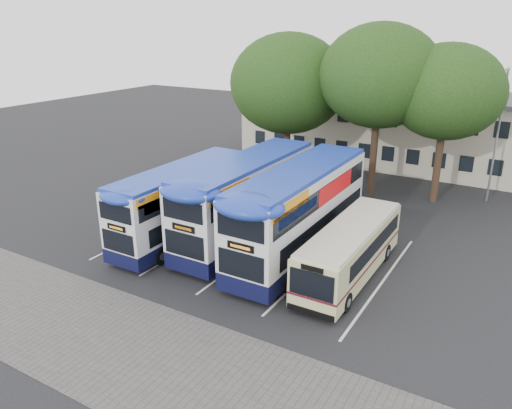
{
  "coord_description": "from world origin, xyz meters",
  "views": [
    {
      "loc": [
        8.81,
        -16.34,
        11.81
      ],
      "look_at": [
        -3.81,
        5.0,
        2.67
      ],
      "focal_mm": 35.0,
      "sensor_mm": 36.0,
      "label": 1
    }
  ],
  "objects_px": {
    "tree_mid": "(380,76)",
    "bus_dd_left": "(183,200)",
    "bus_dd_mid": "(248,196)",
    "tree_right": "(447,92)",
    "tree_left": "(288,84)",
    "lamp_post": "(498,129)",
    "bus_dd_right": "(300,208)",
    "bus_single": "(351,248)"
  },
  "relations": [
    {
      "from": "tree_mid",
      "to": "bus_single",
      "type": "height_order",
      "value": "tree_mid"
    },
    {
      "from": "lamp_post",
      "to": "tree_right",
      "type": "relative_size",
      "value": 0.85
    },
    {
      "from": "tree_left",
      "to": "lamp_post",
      "type": "bearing_deg",
      "value": 8.76
    },
    {
      "from": "tree_mid",
      "to": "bus_dd_mid",
      "type": "height_order",
      "value": "tree_mid"
    },
    {
      "from": "bus_dd_left",
      "to": "tree_mid",
      "type": "bearing_deg",
      "value": 62.73
    },
    {
      "from": "lamp_post",
      "to": "tree_left",
      "type": "xyz_separation_m",
      "value": [
        -14.51,
        -2.24,
        2.32
      ]
    },
    {
      "from": "tree_mid",
      "to": "lamp_post",
      "type": "bearing_deg",
      "value": 18.33
    },
    {
      "from": "bus_dd_left",
      "to": "bus_dd_right",
      "type": "relative_size",
      "value": 0.88
    },
    {
      "from": "tree_left",
      "to": "tree_right",
      "type": "xyz_separation_m",
      "value": [
        11.29,
        0.44,
        0.09
      ]
    },
    {
      "from": "tree_mid",
      "to": "tree_right",
      "type": "xyz_separation_m",
      "value": [
        4.29,
        0.7,
        -0.85
      ]
    },
    {
      "from": "lamp_post",
      "to": "bus_dd_left",
      "type": "height_order",
      "value": "lamp_post"
    },
    {
      "from": "bus_dd_left",
      "to": "bus_dd_right",
      "type": "distance_m",
      "value": 6.84
    },
    {
      "from": "lamp_post",
      "to": "bus_dd_right",
      "type": "xyz_separation_m",
      "value": [
        -7.55,
        -14.26,
        -2.43
      ]
    },
    {
      "from": "tree_left",
      "to": "bus_dd_mid",
      "type": "xyz_separation_m",
      "value": [
        3.51,
        -11.65,
        -4.79
      ]
    },
    {
      "from": "lamp_post",
      "to": "tree_mid",
      "type": "distance_m",
      "value": 8.56
    },
    {
      "from": "tree_left",
      "to": "bus_dd_left",
      "type": "height_order",
      "value": "tree_left"
    },
    {
      "from": "tree_right",
      "to": "bus_single",
      "type": "xyz_separation_m",
      "value": [
        -1.14,
        -13.36,
        -5.97
      ]
    },
    {
      "from": "tree_mid",
      "to": "bus_dd_mid",
      "type": "distance_m",
      "value": 13.22
    },
    {
      "from": "tree_right",
      "to": "bus_dd_left",
      "type": "xyz_separation_m",
      "value": [
        -11.03,
        -13.78,
        -5.16
      ]
    },
    {
      "from": "bus_dd_right",
      "to": "bus_single",
      "type": "distance_m",
      "value": 3.5
    },
    {
      "from": "bus_dd_mid",
      "to": "bus_dd_right",
      "type": "distance_m",
      "value": 3.47
    },
    {
      "from": "bus_single",
      "to": "tree_left",
      "type": "bearing_deg",
      "value": 128.16
    },
    {
      "from": "lamp_post",
      "to": "bus_dd_right",
      "type": "bearing_deg",
      "value": -117.91
    },
    {
      "from": "tree_left",
      "to": "tree_right",
      "type": "relative_size",
      "value": 1.05
    },
    {
      "from": "bus_dd_mid",
      "to": "tree_left",
      "type": "bearing_deg",
      "value": 106.78
    },
    {
      "from": "tree_mid",
      "to": "tree_right",
      "type": "distance_m",
      "value": 4.43
    },
    {
      "from": "bus_dd_right",
      "to": "tree_left",
      "type": "bearing_deg",
      "value": 120.07
    },
    {
      "from": "bus_dd_left",
      "to": "bus_dd_mid",
      "type": "distance_m",
      "value": 3.68
    },
    {
      "from": "lamp_post",
      "to": "tree_right",
      "type": "bearing_deg",
      "value": -150.96
    },
    {
      "from": "tree_left",
      "to": "bus_single",
      "type": "height_order",
      "value": "tree_left"
    },
    {
      "from": "lamp_post",
      "to": "bus_dd_right",
      "type": "height_order",
      "value": "lamp_post"
    },
    {
      "from": "tree_mid",
      "to": "tree_right",
      "type": "bearing_deg",
      "value": 9.25
    },
    {
      "from": "tree_right",
      "to": "bus_dd_mid",
      "type": "relative_size",
      "value": 0.93
    },
    {
      "from": "tree_mid",
      "to": "bus_dd_left",
      "type": "relative_size",
      "value": 1.17
    },
    {
      "from": "lamp_post",
      "to": "tree_left",
      "type": "relative_size",
      "value": 0.81
    },
    {
      "from": "lamp_post",
      "to": "tree_mid",
      "type": "relative_size",
      "value": 0.76
    },
    {
      "from": "bus_dd_left",
      "to": "bus_single",
      "type": "distance_m",
      "value": 9.93
    },
    {
      "from": "tree_left",
      "to": "bus_dd_left",
      "type": "distance_m",
      "value": 14.27
    },
    {
      "from": "bus_dd_left",
      "to": "lamp_post",
      "type": "bearing_deg",
      "value": 47.52
    },
    {
      "from": "bus_single",
      "to": "tree_mid",
      "type": "bearing_deg",
      "value": 103.96
    },
    {
      "from": "tree_left",
      "to": "bus_dd_right",
      "type": "bearing_deg",
      "value": -59.93
    },
    {
      "from": "lamp_post",
      "to": "bus_single",
      "type": "distance_m",
      "value": 16.16
    }
  ]
}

